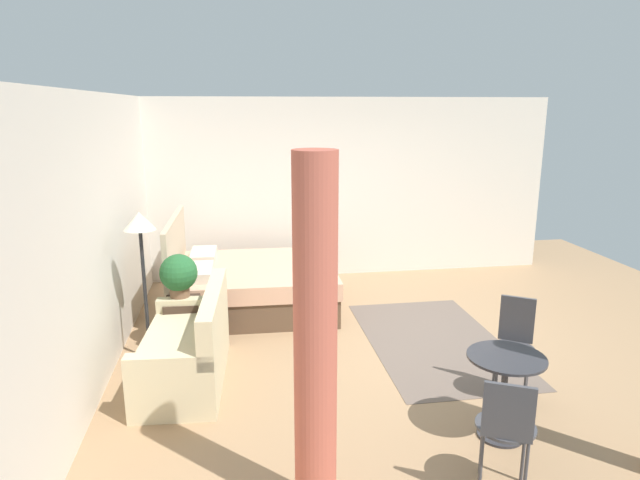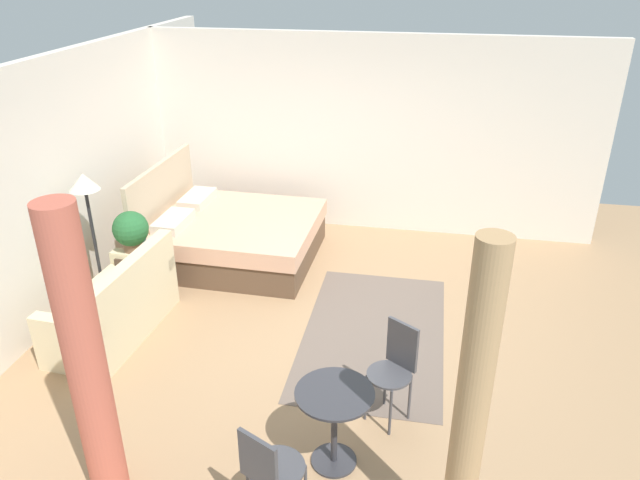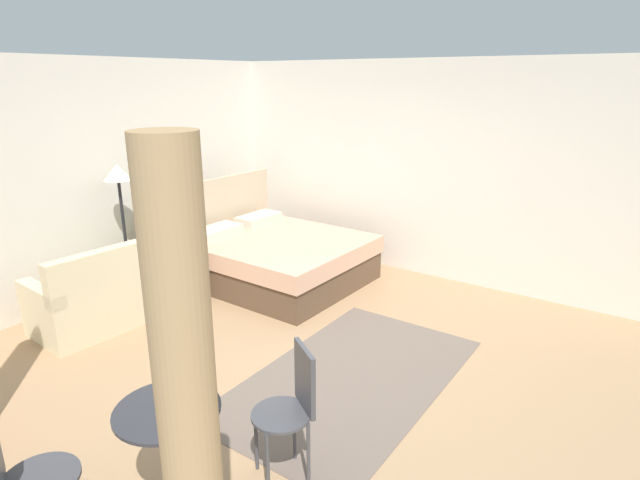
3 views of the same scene
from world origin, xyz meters
name	(u,v)px [view 1 (image 1 of 3)]	position (x,y,z in m)	size (l,w,h in m)	color
ground_plane	(400,343)	(0.00, 0.00, -0.01)	(8.34, 9.11, 0.02)	#9E7A56
wall_back	(99,234)	(0.00, 3.06, 1.34)	(8.34, 0.12, 2.67)	silver
wall_right	(351,188)	(2.67, 0.00, 1.34)	(0.12, 6.11, 2.67)	silver
area_rug	(435,341)	(-0.05, -0.38, 0.00)	(2.46, 1.43, 0.01)	#66564C
bed	(250,285)	(1.34, 1.60, 0.31)	(1.82, 2.04, 1.21)	brown
couch	(188,351)	(-0.52, 2.23, 0.30)	(1.54, 0.82, 0.88)	beige
nightstand	(184,321)	(0.33, 2.35, 0.26)	(0.51, 0.36, 0.53)	#38281E
potted_plant	(179,275)	(0.23, 2.36, 0.82)	(0.39, 0.39, 0.52)	brown
vase	(180,288)	(0.45, 2.38, 0.61)	(0.13, 0.13, 0.17)	slate
floor_lamp	(141,241)	(0.00, 2.67, 1.25)	(0.31, 0.31, 1.54)	black
balcony_table	(504,381)	(-1.83, -0.26, 0.47)	(0.60, 0.60, 0.68)	#2D2D33
cafe_chair_near_window	(515,337)	(-1.22, -0.67, 0.54)	(0.52, 0.52, 0.89)	#3F3F44
cafe_chair_near_couch	(506,425)	(-2.49, 0.07, 0.54)	(0.53, 0.53, 0.87)	#3F3F44
curtain_right	(315,345)	(-2.42, 1.31, 1.16)	(0.26, 0.26, 2.31)	#C15B47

